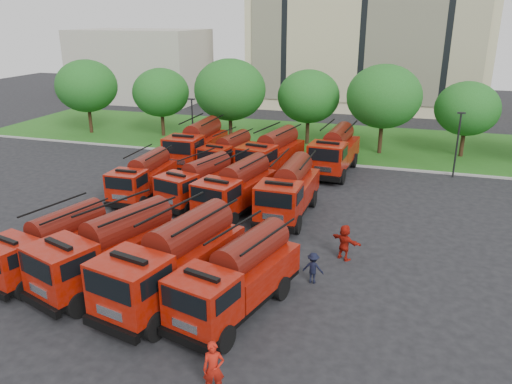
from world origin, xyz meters
TOP-DOWN VIEW (x-y plane):
  - ground at (0.00, 0.00)m, footprint 140.00×140.00m
  - lawn at (0.00, 26.00)m, footprint 70.00×16.00m
  - curb at (0.00, 17.90)m, footprint 70.00×0.30m
  - apartment_building at (2.00, 47.94)m, footprint 30.00×14.18m
  - side_building at (-30.00, 44.00)m, footprint 18.00×12.00m
  - tree_0 at (-24.00, 22.00)m, footprint 6.30×6.30m
  - tree_1 at (-16.00, 23.00)m, footprint 5.71×5.71m
  - tree_2 at (-8.00, 21.50)m, footprint 6.72×6.72m
  - tree_3 at (-1.00, 24.00)m, footprint 5.88×5.88m
  - tree_4 at (6.00, 22.50)m, footprint 6.55×6.55m
  - tree_5 at (13.00, 23.50)m, footprint 5.46×5.46m
  - lamp_post_0 at (-10.00, 17.20)m, footprint 0.60×0.25m
  - lamp_post_1 at (12.00, 17.20)m, footprint 0.60×0.25m
  - fire_truck_0 at (-7.73, -4.80)m, footprint 3.81×6.89m
  - fire_truck_1 at (-4.43, -4.85)m, footprint 4.83×7.87m
  - fire_truck_2 at (-0.98, -5.19)m, footprint 4.40×8.30m
  - fire_truck_3 at (2.03, -5.37)m, footprint 4.16×7.43m
  - fire_truck_4 at (-8.78, 6.05)m, footprint 2.45×6.47m
  - fire_truck_5 at (-4.79, 6.24)m, footprint 3.80×6.79m
  - fire_truck_6 at (-1.74, 5.34)m, footprint 3.70×7.41m
  - fire_truck_7 at (1.55, 5.83)m, footprint 2.78×7.35m
  - fire_truck_8 at (-8.38, 14.38)m, footprint 2.92×7.88m
  - fire_truck_9 at (-5.40, 13.69)m, footprint 3.08×6.59m
  - fire_truck_10 at (-1.73, 13.56)m, footprint 3.94×7.88m
  - fire_truck_11 at (2.89, 15.77)m, footprint 3.27×7.86m
  - firefighter_1 at (0.03, -6.76)m, footprint 0.92×0.65m
  - firefighter_2 at (2.09, -3.41)m, footprint 0.87×1.07m
  - firefighter_3 at (4.65, -2.11)m, footprint 1.01×0.54m
  - firefighter_4 at (-4.59, -0.72)m, footprint 1.00×0.87m
  - firefighter_5 at (5.73, 0.75)m, footprint 1.91×1.55m

SIDE VIEW (x-z plane):
  - ground at x=0.00m, z-range 0.00..0.00m
  - firefighter_1 at x=0.03m, z-range -0.85..0.85m
  - firefighter_2 at x=2.09m, z-range -0.80..0.80m
  - firefighter_3 at x=4.65m, z-range -0.77..0.77m
  - firefighter_4 at x=-4.59m, z-range -0.87..0.87m
  - firefighter_5 at x=5.73m, z-range -0.95..0.95m
  - lawn at x=0.00m, z-range 0.00..0.12m
  - curb at x=0.00m, z-range 0.00..0.14m
  - fire_truck_9 at x=-5.40m, z-range 0.01..2.90m
  - fire_truck_4 at x=-8.78m, z-range 0.01..2.94m
  - fire_truck_5 at x=-4.79m, z-range 0.01..2.94m
  - fire_truck_0 at x=-7.73m, z-range 0.01..2.99m
  - fire_truck_3 at x=2.03m, z-range 0.01..3.22m
  - fire_truck_6 at x=-1.74m, z-range 0.01..3.24m
  - fire_truck_7 at x=1.55m, z-range 0.01..3.34m
  - fire_truck_1 at x=-4.43m, z-range 0.01..3.40m
  - fire_truck_10 at x=-1.73m, z-range 0.01..3.44m
  - fire_truck_11 at x=2.89m, z-range 0.01..3.51m
  - fire_truck_8 at x=-8.38m, z-range 0.01..3.59m
  - fire_truck_2 at x=-0.98m, z-range 0.01..3.61m
  - lamp_post_0 at x=-10.00m, z-range 0.34..5.45m
  - lamp_post_1 at x=12.00m, z-range 0.34..5.45m
  - tree_5 at x=13.00m, z-range 1.01..7.69m
  - tree_1 at x=-16.00m, z-range 1.06..8.04m
  - tree_3 at x=-1.00m, z-range 1.09..8.28m
  - side_building at x=-30.00m, z-range 0.00..10.00m
  - tree_0 at x=-24.00m, z-range 1.17..8.87m
  - tree_4 at x=6.00m, z-range 1.21..9.23m
  - tree_2 at x=-8.00m, z-range 1.25..9.46m
  - apartment_building at x=2.00m, z-range 0.00..25.00m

